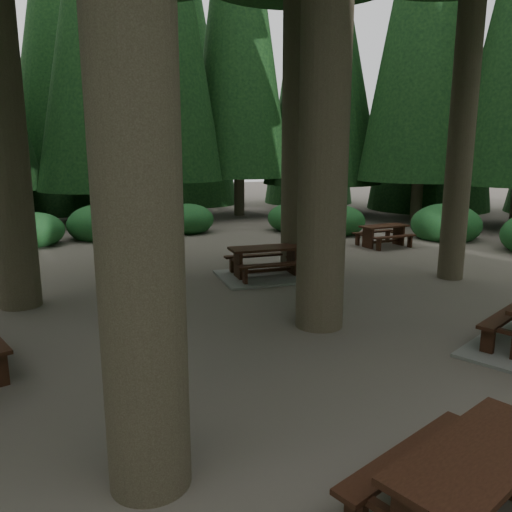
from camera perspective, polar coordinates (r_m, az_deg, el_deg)
name	(u,v)px	position (r m, az deg, el deg)	size (l,w,h in m)	color
ground	(283,335)	(8.60, 3.12, -9.01)	(80.00, 80.00, 0.00)	#534D44
picnic_table_c	(265,267)	(12.31, 1.09, -1.28)	(2.38, 2.02, 0.76)	gray
picnic_table_d	(384,232)	(16.83, 14.40, 2.63)	(1.69, 1.40, 0.69)	black
picnic_table_e	(477,481)	(4.65, 23.95, -22.40)	(2.20, 1.97, 0.79)	black
shrub_ring	(300,296)	(9.41, 5.08, -4.62)	(23.86, 24.64, 1.49)	#1F5C2F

